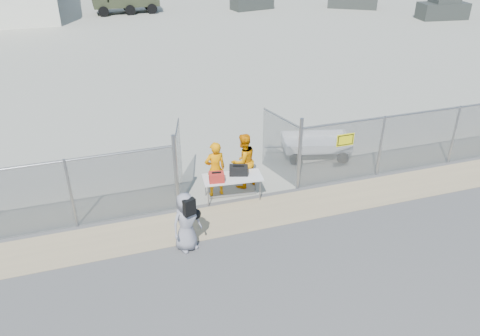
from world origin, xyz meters
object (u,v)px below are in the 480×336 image
object	(u,v)px
security_worker_right	(243,161)
security_worker_left	(215,169)
folding_table	(233,188)
visitor	(186,222)
utility_trailer	(316,146)

from	to	relation	value
security_worker_right	security_worker_left	bearing A→B (deg)	-5.64
folding_table	security_worker_right	distance (m)	1.01
visitor	security_worker_right	bearing A→B (deg)	27.00
security_worker_left	utility_trailer	bearing A→B (deg)	-163.17
visitor	utility_trailer	bearing A→B (deg)	14.44
visitor	utility_trailer	xyz separation A→B (m)	(5.75, 3.99, -0.47)
security_worker_left	security_worker_right	xyz separation A→B (m)	(1.02, 0.26, 0.01)
security_worker_left	security_worker_right	distance (m)	1.05
visitor	security_worker_left	bearing A→B (deg)	38.73
security_worker_right	visitor	distance (m)	3.65
security_worker_left	security_worker_right	size ratio (longest dim) A/B	0.99
security_worker_left	utility_trailer	distance (m)	4.60
security_worker_right	utility_trailer	size ratio (longest dim) A/B	0.59
utility_trailer	visitor	bearing A→B (deg)	-130.97
security_worker_left	security_worker_right	world-z (taller)	security_worker_right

